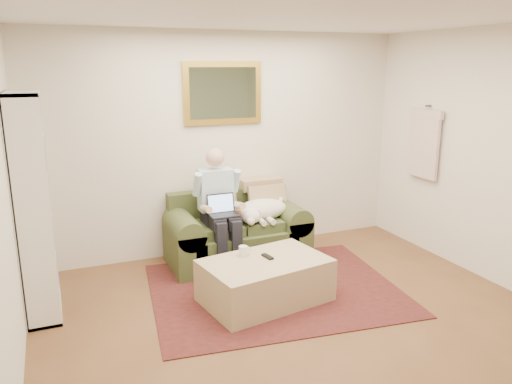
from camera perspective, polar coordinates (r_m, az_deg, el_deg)
room_shell at (r=4.02m, az=6.42°, el=1.11°), size 4.51×5.00×2.61m
rug at (r=5.16m, az=2.13°, el=-11.02°), size 2.64×2.21×0.01m
sofa at (r=5.80m, az=-2.23°, el=-5.24°), size 1.58×0.80×0.95m
seated_man at (r=5.48m, az=-4.07°, el=-2.15°), size 0.52×0.74×1.33m
laptop at (r=5.41m, az=-3.87°, el=-1.99°), size 0.31×0.24×0.22m
sleeping_dog at (r=5.73m, az=0.68°, el=-2.00°), size 0.65×0.41×0.24m
ottoman at (r=4.85m, az=1.05°, el=-10.09°), size 1.26×0.92×0.42m
coffee_mug at (r=4.84m, az=-1.48°, el=-6.76°), size 0.08×0.08×0.10m
tv_remote at (r=4.82m, az=1.32°, el=-7.39°), size 0.07×0.16×0.02m
bookshelf at (r=4.83m, az=-24.07°, el=-1.50°), size 0.28×0.80×2.00m
wall_mirror at (r=5.86m, az=-3.79°, el=11.22°), size 0.94×0.04×0.72m
hanging_shirt at (r=6.27m, az=18.67°, el=5.65°), size 0.06×0.52×0.90m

